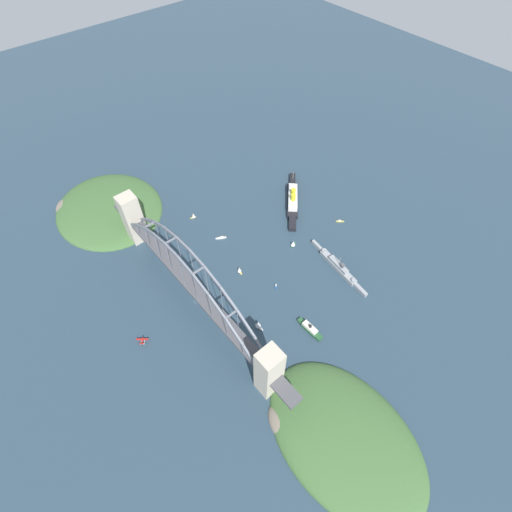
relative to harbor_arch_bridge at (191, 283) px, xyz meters
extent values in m
plane|color=#283D4C|center=(0.00, 0.00, -32.45)|extent=(1400.00, 1400.00, 0.00)
cube|color=#BCB29E|center=(-109.86, 0.00, -1.46)|extent=(16.53, 18.35, 61.99)
cube|color=#BCB29E|center=(109.86, 0.00, -1.46)|extent=(16.53, 18.35, 61.99)
cube|color=#47474C|center=(0.00, 0.00, -2.99)|extent=(203.19, 12.85, 2.40)
cube|color=#47474C|center=(-130.13, 0.00, -2.99)|extent=(24.00, 12.85, 2.40)
cube|color=#47474C|center=(130.13, 0.00, -2.99)|extent=(24.00, 12.85, 2.40)
cube|color=slate|center=(-95.16, -5.78, 5.37)|extent=(23.13, 1.80, 19.23)
cube|color=slate|center=(-74.01, -5.78, 20.23)|extent=(22.82, 1.80, 15.73)
cube|color=slate|center=(-52.86, -5.78, 31.38)|extent=(22.43, 1.80, 12.22)
cube|color=slate|center=(-31.72, -5.78, 38.81)|extent=(21.96, 1.80, 8.67)
cube|color=slate|center=(-10.57, -5.78, 42.53)|extent=(21.43, 1.80, 5.05)
cube|color=slate|center=(10.57, -5.78, 42.53)|extent=(21.43, 1.80, 5.05)
cube|color=slate|center=(31.72, -5.78, 38.81)|extent=(21.96, 1.80, 8.67)
cube|color=slate|center=(52.86, -5.78, 31.38)|extent=(22.43, 1.80, 12.22)
cube|color=slate|center=(74.01, -5.78, 20.23)|extent=(22.82, 1.80, 15.73)
cube|color=slate|center=(95.16, -5.78, 5.37)|extent=(23.13, 1.80, 19.23)
cube|color=slate|center=(-95.16, 5.78, 5.37)|extent=(23.13, 1.80, 19.23)
cube|color=slate|center=(-74.01, 5.78, 20.23)|extent=(22.82, 1.80, 15.73)
cube|color=slate|center=(-52.86, 5.78, 31.38)|extent=(22.43, 1.80, 12.22)
cube|color=slate|center=(-31.72, 5.78, 38.81)|extent=(21.96, 1.80, 8.67)
cube|color=slate|center=(-10.57, 5.78, 42.53)|extent=(21.43, 1.80, 5.05)
cube|color=slate|center=(10.57, 5.78, 42.53)|extent=(21.43, 1.80, 5.05)
cube|color=slate|center=(31.72, 5.78, 38.81)|extent=(21.96, 1.80, 8.67)
cube|color=slate|center=(52.86, 5.78, 31.38)|extent=(22.43, 1.80, 12.22)
cube|color=slate|center=(74.01, 5.78, 20.23)|extent=(22.82, 1.80, 15.73)
cube|color=slate|center=(95.16, 5.78, 5.37)|extent=(23.13, 1.80, 19.23)
cube|color=slate|center=(-105.73, 0.00, -2.99)|extent=(1.40, 11.57, 1.40)
cube|color=slate|center=(-63.44, 0.00, 26.74)|extent=(1.40, 11.57, 1.40)
cube|color=slate|center=(-21.15, 0.00, 41.60)|extent=(1.40, 11.57, 1.40)
cube|color=slate|center=(21.15, 0.00, 41.60)|extent=(1.40, 11.57, 1.40)
cube|color=slate|center=(63.44, 0.00, 26.74)|extent=(1.40, 11.57, 1.40)
cube|color=slate|center=(105.73, 0.00, -2.99)|extent=(1.40, 11.57, 1.40)
cylinder|color=slate|center=(-84.58, -5.78, 5.97)|extent=(0.56, 0.56, 15.52)
cylinder|color=slate|center=(-84.58, 5.78, 5.97)|extent=(0.56, 0.56, 15.52)
cylinder|color=slate|center=(-63.44, -5.78, 12.47)|extent=(0.56, 0.56, 28.53)
cylinder|color=slate|center=(-63.44, 5.78, 12.47)|extent=(0.56, 0.56, 28.53)
cylinder|color=slate|center=(-42.29, -5.78, 17.12)|extent=(0.56, 0.56, 37.82)
cylinder|color=slate|center=(-42.29, 5.78, 17.12)|extent=(0.56, 0.56, 37.82)
cylinder|color=slate|center=(-21.15, -5.78, 19.90)|extent=(0.56, 0.56, 43.39)
cylinder|color=slate|center=(-21.15, 5.78, 19.90)|extent=(0.56, 0.56, 43.39)
cylinder|color=slate|center=(0.00, -5.78, 20.83)|extent=(0.56, 0.56, 45.25)
cylinder|color=slate|center=(0.00, 5.78, 20.83)|extent=(0.56, 0.56, 45.25)
cylinder|color=slate|center=(21.15, -5.78, 19.90)|extent=(0.56, 0.56, 43.39)
cylinder|color=slate|center=(21.15, 5.78, 19.90)|extent=(0.56, 0.56, 43.39)
cylinder|color=slate|center=(42.29, -5.78, 17.12)|extent=(0.56, 0.56, 37.82)
cylinder|color=slate|center=(42.29, 5.78, 17.12)|extent=(0.56, 0.56, 37.82)
cylinder|color=slate|center=(63.44, -5.78, 12.47)|extent=(0.56, 0.56, 28.53)
cylinder|color=slate|center=(63.44, 5.78, 12.47)|extent=(0.56, 0.56, 28.53)
cylinder|color=slate|center=(84.58, -5.78, 5.97)|extent=(0.56, 0.56, 15.52)
cylinder|color=slate|center=(84.58, 5.78, 5.97)|extent=(0.56, 0.56, 15.52)
ellipsoid|color=#3D6033|center=(-173.01, -5.61, -32.45)|extent=(136.87, 121.70, 19.05)
ellipsoid|color=#756B5B|center=(-203.81, -39.08, -32.45)|extent=(47.90, 36.51, 10.48)
ellipsoid|color=#3D6033|center=(180.23, 18.79, -32.45)|extent=(141.43, 97.02, 24.20)
ellipsoid|color=#756B5B|center=(148.41, -7.89, -32.45)|extent=(49.50, 29.11, 13.31)
cube|color=black|center=(-40.46, 172.15, -29.69)|extent=(50.92, 49.59, 5.53)
cube|color=black|center=(-68.68, 199.25, -29.69)|extent=(18.83, 18.47, 5.53)
cube|color=black|center=(-12.24, 145.05, -29.69)|extent=(19.78, 19.45, 5.53)
cube|color=white|center=(-40.46, 172.15, -24.29)|extent=(39.05, 38.09, 5.26)
cube|color=white|center=(-49.19, 180.53, -20.06)|extent=(13.42, 13.41, 3.20)
cylinder|color=yellow|center=(-42.05, 173.67, -17.70)|extent=(5.58, 5.58, 7.93)
cylinder|color=yellow|center=(-34.90, 166.81, -17.70)|extent=(5.58, 5.58, 7.93)
cylinder|color=tan|center=(-66.92, 197.55, -21.92)|extent=(0.50, 0.50, 10.00)
cube|color=gray|center=(63.75, 139.15, -30.30)|extent=(51.91, 13.57, 4.30)
cube|color=gray|center=(29.74, 143.38, -30.30)|extent=(17.41, 5.37, 4.30)
cube|color=gray|center=(97.75, 134.92, -30.30)|extent=(17.49, 6.02, 4.30)
cube|color=gray|center=(63.75, 139.15, -26.37)|extent=(26.23, 8.96, 3.58)
cylinder|color=gray|center=(40.36, 142.06, -27.05)|extent=(5.10, 5.10, 2.20)
cylinder|color=gray|center=(87.13, 136.24, -27.05)|extent=(5.10, 5.10, 2.20)
cylinder|color=gray|center=(63.75, 139.15, -19.58)|extent=(0.60, 0.60, 10.00)
cylinder|color=#4C4C51|center=(68.85, 138.51, -22.38)|extent=(4.01, 4.01, 4.40)
cube|color=#23512D|center=(95.61, 64.72, -30.98)|extent=(17.32, 7.09, 2.94)
cube|color=#23512D|center=(84.17, 64.44, -30.98)|extent=(5.83, 4.80, 2.94)
cube|color=#23512D|center=(107.04, 65.01, -30.98)|extent=(5.86, 5.73, 2.94)
cube|color=beige|center=(95.61, 64.72, -28.00)|extent=(15.86, 6.05, 3.01)
cylinder|color=black|center=(95.61, 64.72, -25.30)|extent=(2.66, 2.66, 2.40)
cylinder|color=#B7B7B2|center=(3.92, -62.56, -32.00)|extent=(5.05, 4.36, 0.90)
cylinder|color=#B7B7B2|center=(5.72, -60.37, -32.00)|extent=(5.05, 4.36, 0.90)
cylinder|color=black|center=(3.92, -62.56, -31.03)|extent=(0.14, 0.14, 1.05)
cylinder|color=black|center=(5.72, -60.37, -31.03)|extent=(0.14, 0.14, 1.05)
ellipsoid|color=#B21E19|center=(4.82, -61.47, -29.83)|extent=(6.45, 5.61, 1.33)
cylinder|color=black|center=(2.30, -59.41, -29.83)|extent=(1.42, 1.49, 1.27)
cube|color=#B21E19|center=(4.12, -60.89, -29.27)|extent=(8.38, 9.72, 0.20)
cube|color=#B21E19|center=(7.29, -63.48, -29.70)|extent=(3.53, 3.98, 0.12)
cube|color=black|center=(7.29, -63.48, -28.42)|extent=(0.93, 0.79, 1.50)
cube|color=#2D6B3D|center=(10.15, 125.45, -32.02)|extent=(3.69, 5.91, 0.86)
cube|color=#2D6B3D|center=(9.17, 128.98, -32.02)|extent=(1.49, 2.04, 0.86)
cube|color=#2D6B3D|center=(11.13, 121.92, -32.02)|extent=(1.69, 2.10, 0.86)
cylinder|color=tan|center=(10.03, 125.89, -27.90)|extent=(0.16, 0.16, 7.38)
cone|color=white|center=(10.46, 124.35, -28.27)|extent=(6.20, 6.20, 5.90)
cube|color=gold|center=(1.04, 56.40, -32.06)|extent=(4.79, 2.55, 0.78)
cube|color=gold|center=(4.06, 56.02, -32.06)|extent=(1.63, 1.08, 0.78)
cube|color=gold|center=(-1.99, 56.78, -32.06)|extent=(1.65, 1.26, 0.78)
cylinder|color=tan|center=(1.41, 56.35, -27.70)|extent=(0.16, 0.16, 7.93)
cone|color=white|center=(0.09, 56.52, -28.10)|extent=(4.69, 4.69, 6.34)
cube|color=#234C8C|center=(38.64, 73.44, -31.98)|extent=(4.48, 4.49, 0.95)
cube|color=#234C8C|center=(40.85, 71.22, -31.98)|extent=(1.75, 1.75, 0.95)
cube|color=#234C8C|center=(36.42, 75.66, -31.98)|extent=(1.87, 1.87, 0.95)
cube|color=beige|center=(38.22, 73.86, -30.97)|extent=(2.59, 2.59, 1.06)
cube|color=gold|center=(19.47, 192.03, -31.94)|extent=(5.56, 5.70, 1.03)
cube|color=gold|center=(22.14, 194.85, -31.94)|extent=(2.19, 2.22, 1.03)
cube|color=gold|center=(16.80, 189.22, -31.94)|extent=(2.36, 2.38, 1.03)
cube|color=beige|center=(18.97, 191.51, -30.82)|extent=(3.25, 3.29, 1.19)
cube|color=silver|center=(-49.95, 69.73, -31.82)|extent=(5.50, 7.46, 1.26)
cube|color=silver|center=(-52.29, 65.50, -31.82)|extent=(2.27, 2.72, 1.26)
cube|color=silver|center=(-47.61, 73.97, -31.82)|extent=(2.49, 2.85, 1.26)
cube|color=beige|center=(-49.51, 70.53, -30.62)|extent=(3.35, 4.06, 1.13)
cube|color=gold|center=(-96.86, 63.74, -32.03)|extent=(2.83, 4.62, 0.85)
cube|color=gold|center=(-97.73, 60.98, -32.03)|extent=(1.12, 1.60, 0.85)
cube|color=gold|center=(-95.98, 66.50, -32.03)|extent=(1.26, 1.64, 0.85)
cylinder|color=tan|center=(-96.97, 63.40, -27.80)|extent=(0.16, 0.16, 7.59)
cone|color=silver|center=(-96.58, 64.61, -28.18)|extent=(5.00, 5.00, 6.07)
cube|color=silver|center=(63.08, 30.00, -31.97)|extent=(5.95, 2.77, 0.97)
cube|color=silver|center=(66.90, 30.39, -31.97)|extent=(2.01, 1.18, 0.97)
cube|color=silver|center=(59.27, 29.60, -31.97)|extent=(2.03, 1.37, 0.97)
cylinder|color=tan|center=(63.56, 30.05, -26.80)|extent=(0.16, 0.16, 9.38)
cone|color=white|center=(61.89, 29.87, -27.27)|extent=(5.79, 5.79, 7.50)
camera|label=1|loc=(190.08, -81.32, 290.20)|focal=26.54mm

